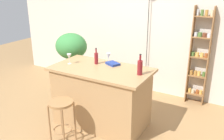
# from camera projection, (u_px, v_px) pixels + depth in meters

# --- Properties ---
(ground) EXTENTS (12.00, 12.00, 0.00)m
(ground) POSITION_uv_depth(u_px,v_px,m) (92.00, 132.00, 3.82)
(ground) COLOR #A37A4C
(back_wall) EXTENTS (6.40, 0.10, 2.80)m
(back_wall) POSITION_uv_depth(u_px,v_px,m) (144.00, 23.00, 4.94)
(back_wall) COLOR beige
(back_wall) RESTS_ON ground
(kitchen_counter) EXTENTS (1.53, 0.83, 0.95)m
(kitchen_counter) POSITION_uv_depth(u_px,v_px,m) (102.00, 96.00, 3.90)
(kitchen_counter) COLOR #A87F51
(kitchen_counter) RESTS_ON ground
(bar_stool) EXTENTS (0.34, 0.34, 0.65)m
(bar_stool) POSITION_uv_depth(u_px,v_px,m) (61.00, 112.00, 3.42)
(bar_stool) COLOR #997047
(bar_stool) RESTS_ON ground
(spice_shelf) EXTENTS (0.34, 0.16, 1.81)m
(spice_shelf) POSITION_uv_depth(u_px,v_px,m) (199.00, 56.00, 4.45)
(spice_shelf) COLOR olive
(spice_shelf) RESTS_ON ground
(plant_stool) EXTENTS (0.35, 0.35, 0.40)m
(plant_stool) POSITION_uv_depth(u_px,v_px,m) (73.00, 84.00, 5.11)
(plant_stool) COLOR #2D2823
(plant_stool) RESTS_ON ground
(potted_plant) EXTENTS (0.64, 0.57, 0.85)m
(potted_plant) POSITION_uv_depth(u_px,v_px,m) (71.00, 48.00, 4.85)
(potted_plant) COLOR #514C47
(potted_plant) RESTS_ON plant_stool
(bottle_olive_oil) EXTENTS (0.07, 0.07, 0.30)m
(bottle_olive_oil) POSITION_uv_depth(u_px,v_px,m) (140.00, 67.00, 3.45)
(bottle_olive_oil) COLOR maroon
(bottle_olive_oil) RESTS_ON kitchen_counter
(bottle_wine_red) EXTENTS (0.06, 0.06, 0.26)m
(bottle_wine_red) POSITION_uv_depth(u_px,v_px,m) (96.00, 58.00, 3.91)
(bottle_wine_red) COLOR maroon
(bottle_wine_red) RESTS_ON kitchen_counter
(wine_glass_left) EXTENTS (0.07, 0.07, 0.16)m
(wine_glass_left) POSITION_uv_depth(u_px,v_px,m) (108.00, 56.00, 3.95)
(wine_glass_left) COLOR silver
(wine_glass_left) RESTS_ON kitchen_counter
(wine_glass_center) EXTENTS (0.07, 0.07, 0.16)m
(wine_glass_center) POSITION_uv_depth(u_px,v_px,m) (69.00, 57.00, 3.91)
(wine_glass_center) COLOR silver
(wine_glass_center) RESTS_ON kitchen_counter
(cookbook) EXTENTS (0.25, 0.22, 0.03)m
(cookbook) POSITION_uv_depth(u_px,v_px,m) (113.00, 64.00, 3.90)
(cookbook) COLOR navy
(cookbook) RESTS_ON kitchen_counter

